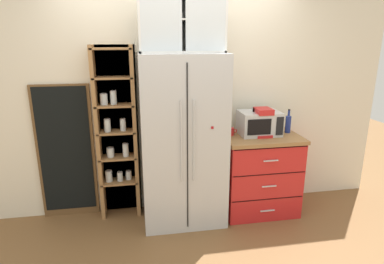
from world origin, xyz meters
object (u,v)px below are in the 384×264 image
Objects in this scene: refrigerator at (183,141)px; microwave at (259,123)px; bottle_cobalt at (288,122)px; chalkboard_menu at (66,152)px; coffee_maker at (262,122)px; mug_red at (231,131)px.

refrigerator is 0.88m from microwave.
chalkboard_menu reaches higher than bottle_cobalt.
bottle_cobalt is at bearing 1.63° from microwave.
coffee_maker is (0.01, -0.04, 0.03)m from microwave.
mug_red is 1.81m from chalkboard_menu.
chalkboard_menu is (-2.12, 0.26, -0.31)m from coffee_maker.
chalkboard_menu is (-2.46, 0.21, -0.28)m from bottle_cobalt.
microwave is 3.84× the size of mug_red.
mug_red is at bearing 175.65° from microwave.
bottle_cobalt is 0.18× the size of chalkboard_menu.
microwave is at bearing 4.74° from refrigerator.
refrigerator is 5.83× the size of coffee_maker.
bottle_cobalt is (0.34, 0.05, -0.04)m from coffee_maker.
refrigerator is 1.21× the size of chalkboard_menu.
mug_red is (-0.32, 0.02, -0.09)m from microwave.
bottle_cobalt is at bearing -1.22° from mug_red.
coffee_maker is 0.21× the size of chalkboard_menu.
coffee_maker is 2.71× the size of mug_red.
coffee_maker is at bearing -171.22° from bottle_cobalt.
microwave is 1.62× the size of bottle_cobalt.
coffee_maker reaches higher than mug_red.
microwave is 0.05m from coffee_maker.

